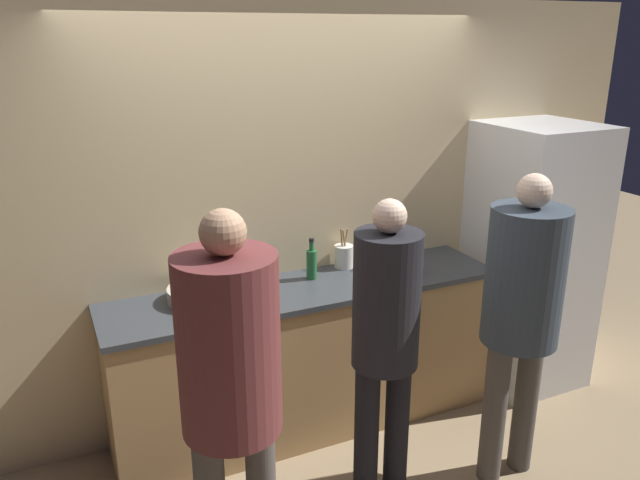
{
  "coord_description": "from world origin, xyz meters",
  "views": [
    {
      "loc": [
        -1.37,
        -2.83,
        2.4
      ],
      "look_at": [
        0.0,
        0.14,
        1.31
      ],
      "focal_mm": 35.0,
      "sensor_mm": 36.0,
      "label": 1
    }
  ],
  "objects_px": {
    "refrigerator": "(530,256)",
    "fruit_bowl": "(199,293)",
    "person_left": "(230,374)",
    "bottle_green": "(312,263)",
    "bottle_amber": "(388,254)",
    "cup_red": "(417,268)",
    "person_center": "(385,330)",
    "utensil_crock": "(344,256)",
    "person_right": "(522,300)"
  },
  "relations": [
    {
      "from": "person_right",
      "to": "fruit_bowl",
      "type": "xyz_separation_m",
      "value": [
        -1.47,
        0.96,
        -0.08
      ]
    },
    {
      "from": "refrigerator",
      "to": "bottle_amber",
      "type": "bearing_deg",
      "value": 172.28
    },
    {
      "from": "person_center",
      "to": "cup_red",
      "type": "relative_size",
      "value": 17.76
    },
    {
      "from": "bottle_amber",
      "to": "cup_red",
      "type": "distance_m",
      "value": 0.21
    },
    {
      "from": "person_left",
      "to": "fruit_bowl",
      "type": "height_order",
      "value": "person_left"
    },
    {
      "from": "refrigerator",
      "to": "person_center",
      "type": "distance_m",
      "value": 1.7
    },
    {
      "from": "person_center",
      "to": "bottle_amber",
      "type": "relative_size",
      "value": 6.88
    },
    {
      "from": "person_center",
      "to": "person_right",
      "type": "xyz_separation_m",
      "value": [
        0.73,
        -0.15,
        0.09
      ]
    },
    {
      "from": "utensil_crock",
      "to": "cup_red",
      "type": "distance_m",
      "value": 0.47
    },
    {
      "from": "utensil_crock",
      "to": "bottle_green",
      "type": "height_order",
      "value": "bottle_green"
    },
    {
      "from": "fruit_bowl",
      "to": "person_center",
      "type": "bearing_deg",
      "value": -47.87
    },
    {
      "from": "bottle_amber",
      "to": "fruit_bowl",
      "type": "bearing_deg",
      "value": 179.89
    },
    {
      "from": "person_center",
      "to": "utensil_crock",
      "type": "xyz_separation_m",
      "value": [
        0.24,
        0.94,
        0.05
      ]
    },
    {
      "from": "person_center",
      "to": "fruit_bowl",
      "type": "distance_m",
      "value": 1.1
    },
    {
      "from": "bottle_green",
      "to": "bottle_amber",
      "type": "xyz_separation_m",
      "value": [
        0.52,
        -0.04,
        -0.01
      ]
    },
    {
      "from": "fruit_bowl",
      "to": "bottle_amber",
      "type": "height_order",
      "value": "bottle_amber"
    },
    {
      "from": "person_left",
      "to": "utensil_crock",
      "type": "relative_size",
      "value": 6.92
    },
    {
      "from": "refrigerator",
      "to": "bottle_green",
      "type": "relative_size",
      "value": 7.06
    },
    {
      "from": "person_left",
      "to": "utensil_crock",
      "type": "bearing_deg",
      "value": 47.2
    },
    {
      "from": "cup_red",
      "to": "bottle_amber",
      "type": "bearing_deg",
      "value": 117.97
    },
    {
      "from": "bottle_green",
      "to": "cup_red",
      "type": "bearing_deg",
      "value": -19.56
    },
    {
      "from": "bottle_amber",
      "to": "bottle_green",
      "type": "bearing_deg",
      "value": 175.88
    },
    {
      "from": "fruit_bowl",
      "to": "utensil_crock",
      "type": "distance_m",
      "value": 0.99
    },
    {
      "from": "refrigerator",
      "to": "person_left",
      "type": "bearing_deg",
      "value": -158.89
    },
    {
      "from": "person_left",
      "to": "person_right",
      "type": "xyz_separation_m",
      "value": [
        1.62,
        0.13,
        -0.03
      ]
    },
    {
      "from": "fruit_bowl",
      "to": "bottle_amber",
      "type": "xyz_separation_m",
      "value": [
        1.23,
        -0.0,
        0.05
      ]
    },
    {
      "from": "fruit_bowl",
      "to": "cup_red",
      "type": "bearing_deg",
      "value": -7.92
    },
    {
      "from": "person_right",
      "to": "bottle_green",
      "type": "xyz_separation_m",
      "value": [
        -0.76,
        1.0,
        -0.02
      ]
    },
    {
      "from": "person_left",
      "to": "person_right",
      "type": "bearing_deg",
      "value": 4.58
    },
    {
      "from": "cup_red",
      "to": "person_center",
      "type": "bearing_deg",
      "value": -133.5
    },
    {
      "from": "refrigerator",
      "to": "bottle_green",
      "type": "bearing_deg",
      "value": 173.46
    },
    {
      "from": "person_right",
      "to": "cup_red",
      "type": "bearing_deg",
      "value": 100.14
    },
    {
      "from": "fruit_bowl",
      "to": "bottle_green",
      "type": "height_order",
      "value": "bottle_green"
    },
    {
      "from": "bottle_amber",
      "to": "utensil_crock",
      "type": "bearing_deg",
      "value": 152.88
    },
    {
      "from": "person_left",
      "to": "bottle_amber",
      "type": "xyz_separation_m",
      "value": [
        1.38,
        1.09,
        -0.05
      ]
    },
    {
      "from": "person_center",
      "to": "refrigerator",
      "type": "bearing_deg",
      "value": 23.08
    },
    {
      "from": "person_left",
      "to": "cup_red",
      "type": "distance_m",
      "value": 1.74
    },
    {
      "from": "utensil_crock",
      "to": "cup_red",
      "type": "xyz_separation_m",
      "value": [
        0.35,
        -0.31,
        -0.03
      ]
    },
    {
      "from": "utensil_crock",
      "to": "bottle_amber",
      "type": "distance_m",
      "value": 0.29
    },
    {
      "from": "person_left",
      "to": "cup_red",
      "type": "relative_size",
      "value": 19.12
    },
    {
      "from": "person_left",
      "to": "bottle_amber",
      "type": "relative_size",
      "value": 7.41
    },
    {
      "from": "person_center",
      "to": "person_left",
      "type": "bearing_deg",
      "value": -162.51
    },
    {
      "from": "refrigerator",
      "to": "fruit_bowl",
      "type": "bearing_deg",
      "value": 176.35
    },
    {
      "from": "refrigerator",
      "to": "person_left",
      "type": "height_order",
      "value": "refrigerator"
    },
    {
      "from": "refrigerator",
      "to": "person_right",
      "type": "height_order",
      "value": "refrigerator"
    },
    {
      "from": "refrigerator",
      "to": "utensil_crock",
      "type": "distance_m",
      "value": 1.35
    },
    {
      "from": "person_left",
      "to": "refrigerator",
      "type": "bearing_deg",
      "value": 21.11
    },
    {
      "from": "fruit_bowl",
      "to": "refrigerator",
      "type": "bearing_deg",
      "value": -3.65
    },
    {
      "from": "bottle_green",
      "to": "fruit_bowl",
      "type": "bearing_deg",
      "value": -177.16
    },
    {
      "from": "refrigerator",
      "to": "cup_red",
      "type": "height_order",
      "value": "refrigerator"
    }
  ]
}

